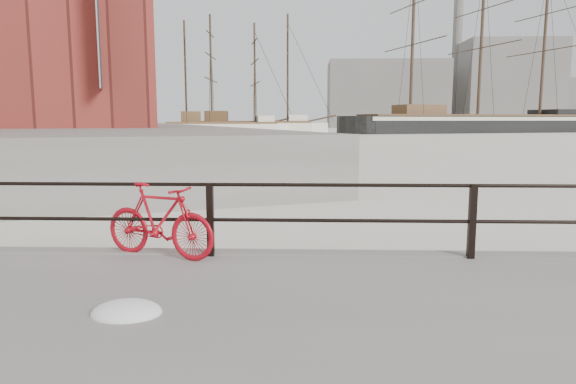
% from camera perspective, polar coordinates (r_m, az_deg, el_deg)
% --- Properties ---
extents(ground, '(400.00, 400.00, 0.00)m').
position_cam_1_polar(ground, '(7.58, 19.12, -9.20)').
color(ground, white).
rests_on(ground, ground).
extents(far_quay, '(78.44, 148.07, 1.80)m').
position_cam_1_polar(far_quay, '(87.51, -23.72, 6.54)').
color(far_quay, gray).
rests_on(far_quay, ground).
extents(guardrail, '(28.00, 0.10, 1.00)m').
position_cam_1_polar(guardrail, '(7.24, 19.77, -3.10)').
color(guardrail, black).
rests_on(guardrail, promenade).
extents(bicycle, '(1.65, 0.81, 1.01)m').
position_cam_1_polar(bicycle, '(7.08, -14.13, -3.09)').
color(bicycle, '#AC0B17').
rests_on(bicycle, promenade).
extents(barque_black, '(59.13, 35.79, 32.07)m').
position_cam_1_polar(barque_black, '(92.57, 20.24, 6.21)').
color(barque_black, black).
rests_on(barque_black, ground).
extents(schooner_mid, '(25.71, 11.23, 18.67)m').
position_cam_1_polar(schooner_mid, '(79.43, -4.25, 6.45)').
color(schooner_mid, white).
rests_on(schooner_mid, ground).
extents(schooner_left, '(23.53, 14.61, 16.85)m').
position_cam_1_polar(schooner_left, '(76.18, -7.39, 6.34)').
color(schooner_left, silver).
rests_on(schooner_left, ground).
extents(workboat_near, '(11.15, 4.04, 7.00)m').
position_cam_1_polar(workboat_near, '(47.71, -27.42, 4.52)').
color(workboat_near, black).
rests_on(workboat_near, ground).
extents(apartment_mustard, '(26.02, 22.15, 22.20)m').
position_cam_1_polar(apartment_mustard, '(55.87, -28.80, 18.15)').
color(apartment_mustard, gold).
rests_on(apartment_mustard, far_quay).
extents(apartment_cream, '(24.16, 21.40, 21.20)m').
position_cam_1_polar(apartment_cream, '(78.35, -26.18, 14.74)').
color(apartment_cream, beige).
rests_on(apartment_cream, far_quay).
extents(apartment_grey, '(26.02, 22.15, 23.20)m').
position_cam_1_polar(apartment_grey, '(100.24, -24.87, 13.75)').
color(apartment_grey, '#A7A6A1').
rests_on(apartment_grey, far_quay).
extents(apartment_brick, '(27.87, 22.90, 21.20)m').
position_cam_1_polar(apartment_brick, '(122.98, -23.95, 12.14)').
color(apartment_brick, brown).
rests_on(apartment_brick, far_quay).
extents(industrial_west, '(32.00, 18.00, 18.00)m').
position_cam_1_polar(industrial_west, '(148.74, 10.80, 10.54)').
color(industrial_west, gray).
rests_on(industrial_west, ground).
extents(industrial_mid, '(26.00, 20.00, 24.00)m').
position_cam_1_polar(industrial_mid, '(162.63, 23.06, 10.88)').
color(industrial_mid, gray).
rests_on(industrial_mid, ground).
extents(smokestack, '(2.80, 2.80, 44.00)m').
position_cam_1_polar(smokestack, '(164.22, 18.24, 14.59)').
color(smokestack, gray).
rests_on(smokestack, ground).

